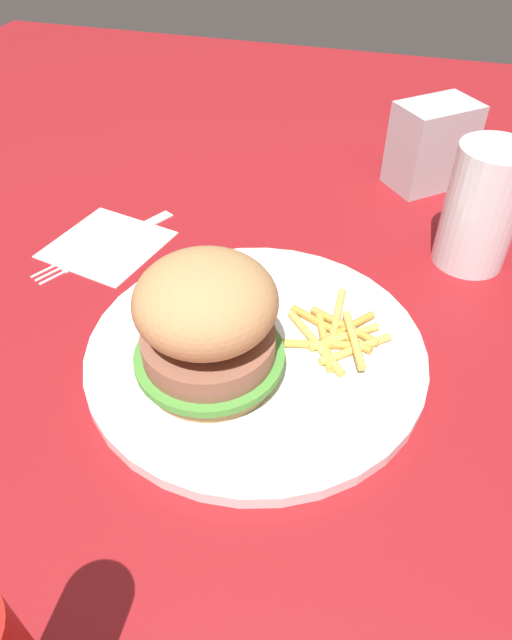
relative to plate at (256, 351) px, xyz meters
name	(u,v)px	position (x,y,z in m)	size (l,w,h in m)	color
ground_plane	(288,339)	(0.02, 0.03, -0.01)	(1.60, 1.60, 0.00)	maroon
plate	(256,351)	(0.00, 0.00, 0.00)	(0.29, 0.29, 0.01)	white
sandwich	(207,323)	(-0.03, -0.04, 0.06)	(0.12, 0.12, 0.11)	tan
fries_pile	(336,335)	(0.06, 0.03, 0.01)	(0.10, 0.11, 0.01)	gold
napkin	(107,244)	(-0.20, 0.12, -0.01)	(0.11, 0.11, 0.00)	white
fork	(106,243)	(-0.20, 0.11, 0.00)	(0.10, 0.16, 0.00)	silver
drink_glass	(480,213)	(0.17, 0.19, 0.05)	(0.07, 0.07, 0.12)	silver
napkin_dispenser	(431,145)	(0.12, 0.35, 0.04)	(0.09, 0.06, 0.10)	#B7BABF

